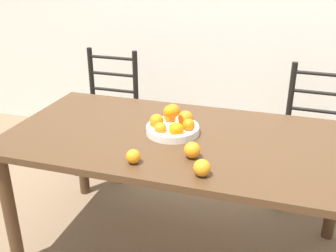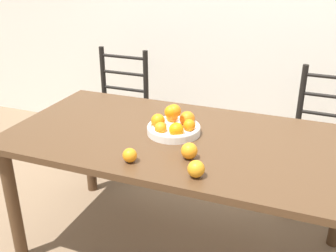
{
  "view_description": "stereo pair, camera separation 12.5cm",
  "coord_description": "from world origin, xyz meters",
  "px_view_note": "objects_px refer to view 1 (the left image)",
  "views": [
    {
      "loc": [
        0.48,
        -1.78,
        1.6
      ],
      "look_at": [
        -0.06,
        -0.06,
        0.82
      ],
      "focal_mm": 42.0,
      "sensor_mm": 36.0,
      "label": 1
    },
    {
      "loc": [
        0.59,
        -1.74,
        1.6
      ],
      "look_at": [
        -0.06,
        -0.06,
        0.82
      ],
      "focal_mm": 42.0,
      "sensor_mm": 36.0,
      "label": 2
    }
  ],
  "objects_px": {
    "fruit_bowl": "(173,125)",
    "chair_left": "(107,113)",
    "orange_loose_0": "(202,168)",
    "orange_loose_2": "(133,156)",
    "orange_loose_1": "(192,150)",
    "chair_right": "(315,137)"
  },
  "relations": [
    {
      "from": "orange_loose_0",
      "to": "chair_right",
      "type": "xyz_separation_m",
      "value": [
        0.53,
        1.16,
        -0.31
      ]
    },
    {
      "from": "orange_loose_2",
      "to": "chair_right",
      "type": "distance_m",
      "value": 1.46
    },
    {
      "from": "orange_loose_0",
      "to": "chair_left",
      "type": "bearing_deg",
      "value": 130.96
    },
    {
      "from": "orange_loose_1",
      "to": "orange_loose_2",
      "type": "relative_size",
      "value": 1.17
    },
    {
      "from": "fruit_bowl",
      "to": "chair_left",
      "type": "relative_size",
      "value": 0.3
    },
    {
      "from": "chair_right",
      "to": "orange_loose_0",
      "type": "bearing_deg",
      "value": -112.51
    },
    {
      "from": "orange_loose_0",
      "to": "orange_loose_1",
      "type": "height_order",
      "value": "orange_loose_1"
    },
    {
      "from": "chair_left",
      "to": "orange_loose_1",
      "type": "bearing_deg",
      "value": -47.5
    },
    {
      "from": "orange_loose_0",
      "to": "chair_left",
      "type": "height_order",
      "value": "chair_left"
    },
    {
      "from": "chair_left",
      "to": "chair_right",
      "type": "height_order",
      "value": "same"
    },
    {
      "from": "fruit_bowl",
      "to": "orange_loose_0",
      "type": "relative_size",
      "value": 3.76
    },
    {
      "from": "orange_loose_1",
      "to": "chair_left",
      "type": "bearing_deg",
      "value": 132.45
    },
    {
      "from": "orange_loose_1",
      "to": "orange_loose_2",
      "type": "distance_m",
      "value": 0.27
    },
    {
      "from": "orange_loose_2",
      "to": "chair_left",
      "type": "bearing_deg",
      "value": 121.1
    },
    {
      "from": "fruit_bowl",
      "to": "orange_loose_1",
      "type": "xyz_separation_m",
      "value": [
        0.16,
        -0.23,
        -0.01
      ]
    },
    {
      "from": "orange_loose_2",
      "to": "chair_left",
      "type": "relative_size",
      "value": 0.07
    },
    {
      "from": "orange_loose_0",
      "to": "orange_loose_2",
      "type": "height_order",
      "value": "orange_loose_0"
    },
    {
      "from": "orange_loose_2",
      "to": "orange_loose_1",
      "type": "bearing_deg",
      "value": 28.28
    },
    {
      "from": "orange_loose_0",
      "to": "orange_loose_1",
      "type": "distance_m",
      "value": 0.17
    },
    {
      "from": "chair_right",
      "to": "orange_loose_1",
      "type": "bearing_deg",
      "value": -118.89
    },
    {
      "from": "fruit_bowl",
      "to": "chair_left",
      "type": "xyz_separation_m",
      "value": [
        -0.77,
        0.78,
        -0.32
      ]
    },
    {
      "from": "orange_loose_0",
      "to": "orange_loose_1",
      "type": "relative_size",
      "value": 0.97
    }
  ]
}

